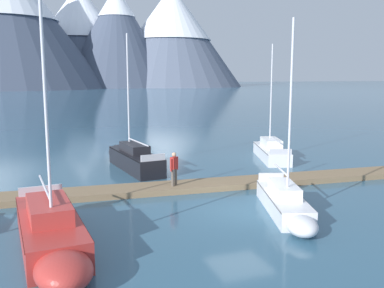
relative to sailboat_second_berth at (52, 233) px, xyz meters
The scene contains 11 objects.
ground_plane 7.95m from the sailboat_second_berth, 12.56° to the left, with size 700.00×700.00×0.00m, color #335B75.
mountain_shoulder_ridge 203.26m from the sailboat_second_berth, 93.38° to the left, with size 91.08×91.08×61.09m.
mountain_east_summit 228.12m from the sailboat_second_berth, 83.90° to the left, with size 75.18×75.18×52.96m.
mountain_rear_spur 210.93m from the sailboat_second_berth, 79.00° to the left, with size 59.15×59.15×49.48m.
mountain_north_horn 219.67m from the sailboat_second_berth, 71.52° to the left, with size 73.66×73.66×51.75m.
dock 9.63m from the sailboat_second_berth, 36.51° to the left, with size 28.74×4.05×0.30m.
sailboat_second_berth is the anchor object (origin of this frame).
sailboat_mid_dock_port 12.99m from the sailboat_second_berth, 66.22° to the left, with size 2.32×7.61×8.29m.
sailboat_mid_dock_starboard 9.28m from the sailboat_second_berth, ahead, with size 3.08×6.21×7.94m.
sailboat_far_berth 19.10m from the sailboat_second_berth, 38.06° to the left, with size 3.52×6.92×7.87m.
person_on_dock 8.27m from the sailboat_second_berth, 43.08° to the left, with size 0.50×0.40×1.69m.
Camera 1 is at (-7.99, -15.88, 5.73)m, focal length 40.00 mm.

